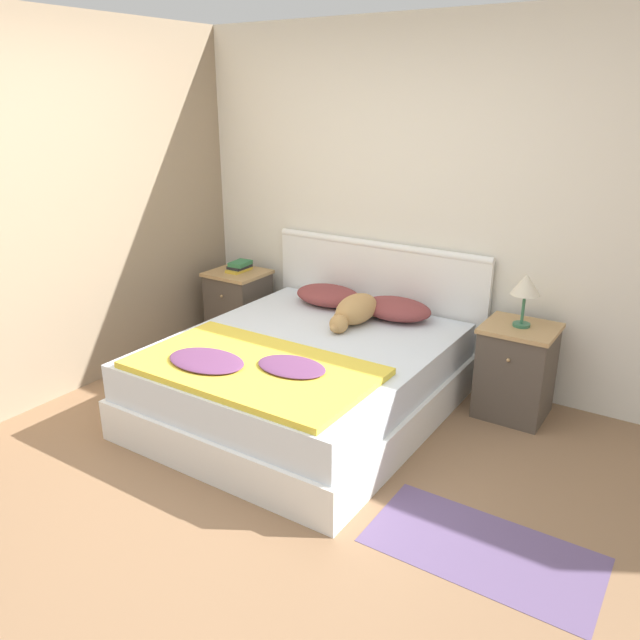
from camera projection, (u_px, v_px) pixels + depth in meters
name	position (u px, v px, depth m)	size (l,w,h in m)	color
ground_plane	(214.00, 497.00, 3.34)	(16.00, 16.00, 0.00)	#896647
wall_back	(401.00, 203.00, 4.58)	(9.00, 0.06, 2.55)	silver
wall_side_left	(124.00, 202.00, 4.63)	(0.06, 3.10, 2.55)	gray
bed	(304.00, 378.00, 4.15)	(1.70, 1.97, 0.50)	white
headboard	(377.00, 301.00, 4.85)	(1.78, 0.06, 0.98)	white
nightstand_left	(239.00, 307.00, 5.32)	(0.46, 0.44, 0.63)	#4C4238
nightstand_right	(516.00, 371.00, 4.10)	(0.46, 0.44, 0.63)	#4C4238
pillow_left	(328.00, 295.00, 4.78)	(0.53, 0.36, 0.15)	brown
pillow_right	(396.00, 309.00, 4.48)	(0.53, 0.36, 0.15)	brown
quilt	(251.00, 367.00, 3.65)	(1.44, 0.83, 0.07)	yellow
dog	(355.00, 311.00, 4.38)	(0.24, 0.61, 0.21)	tan
book_stack	(240.00, 266.00, 5.22)	(0.15, 0.23, 0.08)	gold
table_lamp	(526.00, 287.00, 3.91)	(0.19, 0.19, 0.35)	#336B4C
rug	(482.00, 549.00, 2.95)	(1.08, 0.56, 0.00)	#604C75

